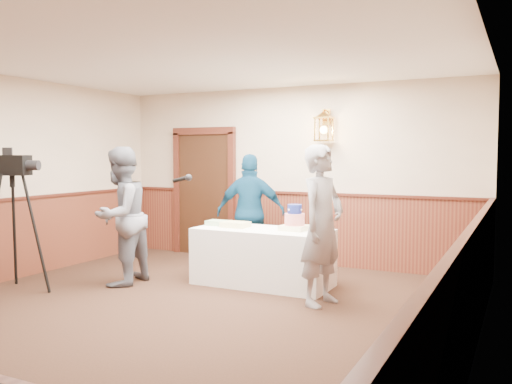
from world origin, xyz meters
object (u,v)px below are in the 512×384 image
sheet_cake_green (218,223)px  baker (322,225)px  tiered_cake (295,220)px  display_table (263,257)px  tv_camera_rig (14,231)px  sheet_cake_yellow (235,224)px  assistant_p (251,213)px  interviewer (121,216)px

sheet_cake_green → baker: (1.74, -0.59, 0.14)m
tiered_cake → sheet_cake_green: size_ratio=1.24×
display_table → baker: size_ratio=0.98×
display_table → sheet_cake_green: (-0.72, 0.05, 0.41)m
sheet_cake_green → tv_camera_rig: bearing=-137.3°
sheet_cake_yellow → assistant_p: assistant_p is taller
interviewer → tv_camera_rig: interviewer is taller
baker → interviewer: bearing=108.8°
interviewer → tv_camera_rig: size_ratio=1.06×
sheet_cake_yellow → tiered_cake: bearing=5.6°
tiered_cake → assistant_p: assistant_p is taller
display_table → assistant_p: 1.03m
baker → tv_camera_rig: (-3.65, -1.18, -0.15)m
interviewer → tiered_cake: bearing=108.8°
interviewer → baker: (2.72, 0.27, 0.01)m
display_table → tiered_cake: 0.67m
tiered_cake → sheet_cake_yellow: tiered_cake is taller
display_table → tv_camera_rig: 3.17m
sheet_cake_green → tv_camera_rig: (-1.92, -1.77, -0.01)m
display_table → sheet_cake_yellow: bearing=-177.7°
interviewer → assistant_p: bearing=139.4°
tv_camera_rig → assistant_p: bearing=29.9°
display_table → interviewer: interviewer is taller
display_table → tiered_cake: tiered_cake is taller
baker → sheet_cake_green: bearing=84.3°
sheet_cake_yellow → interviewer: bearing=-148.4°
tiered_cake → baker: 0.85m
assistant_p → interviewer: bearing=34.2°
display_table → sheet_cake_yellow: (-0.40, -0.02, 0.41)m
display_table → assistant_p: size_ratio=1.04×
sheet_cake_yellow → tv_camera_rig: tv_camera_rig is taller
tiered_cake → sheet_cake_green: bearing=-179.2°
display_table → sheet_cake_green: bearing=176.2°
tiered_cake → tv_camera_rig: 3.55m
display_table → baker: bearing=-28.1°
sheet_cake_yellow → baker: (1.42, -0.53, 0.14)m
sheet_cake_yellow → assistant_p: size_ratio=0.20×
baker → tv_camera_rig: size_ratio=1.07×
display_table → sheet_cake_yellow: sheet_cake_yellow is taller
baker → display_table: bearing=75.0°
assistant_p → display_table: bearing=108.0°
sheet_cake_yellow → tv_camera_rig: size_ratio=0.20×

